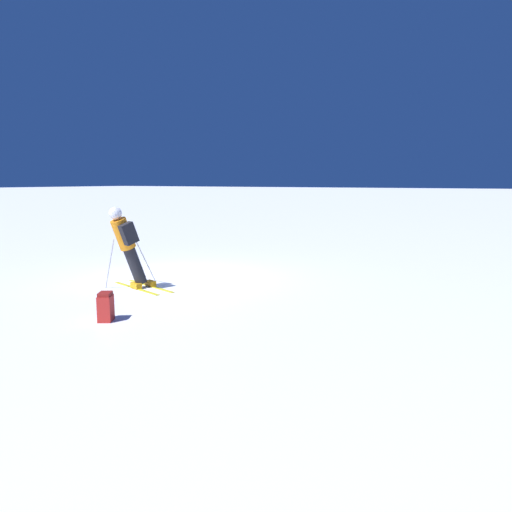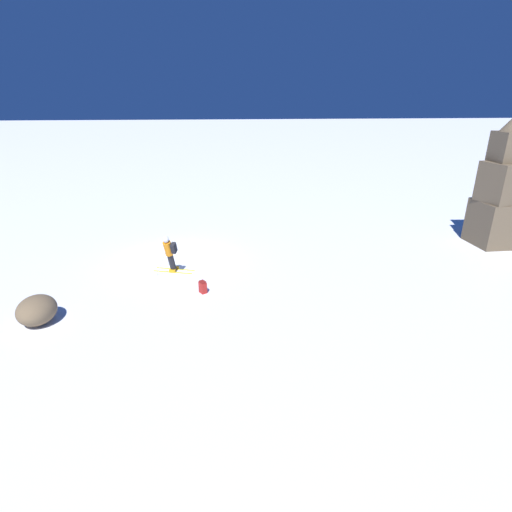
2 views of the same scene
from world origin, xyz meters
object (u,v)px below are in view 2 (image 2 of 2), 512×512
(rock_pillar, at_px, (500,193))
(exposed_boulder_0, at_px, (37,310))
(skier, at_px, (170,252))
(spare_backpack, at_px, (203,287))

(rock_pillar, xyz_separation_m, exposed_boulder_0, (5.61, -20.54, -2.27))
(skier, xyz_separation_m, exposed_boulder_0, (3.61, -4.18, -0.55))
(exposed_boulder_0, bearing_deg, skier, 130.86)
(skier, distance_m, spare_backpack, 2.54)
(rock_pillar, bearing_deg, spare_backpack, -75.12)
(rock_pillar, distance_m, spare_backpack, 15.70)
(skier, relative_size, spare_backpack, 3.75)
(skier, height_order, spare_backpack, skier)
(skier, bearing_deg, exposed_boulder_0, -31.79)
(spare_backpack, bearing_deg, rock_pillar, 74.00)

